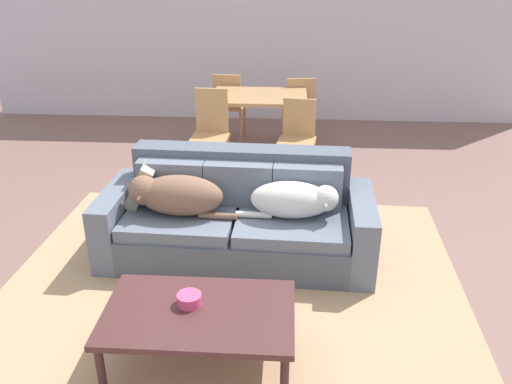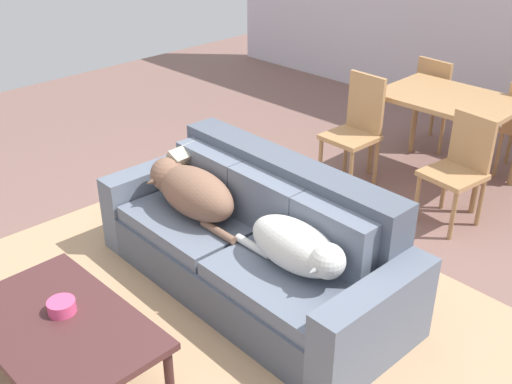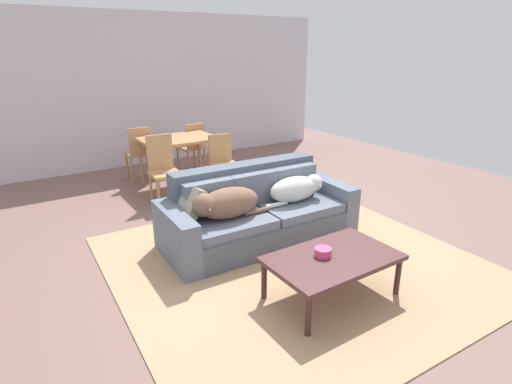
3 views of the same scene
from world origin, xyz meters
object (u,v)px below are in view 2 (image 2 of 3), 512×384
Objects in this scene: bowl_on_coffee_table at (62,307)px; dining_chair_near_right at (460,166)px; couch at (257,244)px; throw_pillow_by_left_arm at (186,166)px; dog_on_left_cushion at (191,190)px; dining_table at (449,106)px; dining_chair_far_left at (437,98)px; dog_on_right_cushion at (298,248)px; dining_chair_near_left at (356,127)px; coffee_table at (60,329)px.

bowl_on_coffee_table is 0.17× the size of dining_chair_near_right.
throw_pillow_by_left_arm is at bearing 176.64° from couch.
bowl_on_coffee_table is (0.32, -1.15, -0.14)m from dog_on_left_cushion.
dining_table is at bearing 86.60° from bowl_on_coffee_table.
dining_chair_far_left is at bearing 99.95° from couch.
throw_pillow_by_left_arm is 2.07m from dining_chair_near_right.
bowl_on_coffee_table is (-0.63, -1.16, -0.13)m from dog_on_right_cushion.
throw_pillow_by_left_arm is 0.43× the size of dining_chair_near_right.
dog_on_left_cushion is 0.96× the size of dining_chair_far_left.
dog_on_right_cushion is at bearing -13.89° from couch.
throw_pillow_by_left_arm is (-1.27, 0.21, 0.02)m from dog_on_right_cushion.
dog_on_right_cushion reaches higher than bowl_on_coffee_table.
dining_table reaches higher than dog_on_right_cushion.
dog_on_left_cushion is at bearing -110.40° from dining_chair_near_right.
bowl_on_coffee_table is 0.17× the size of dining_chair_far_left.
couch is at bearing 18.15° from dog_on_left_cushion.
dog_on_right_cushion is at bearing -83.12° from dining_chair_near_right.
dining_chair_near_right is at bearing -52.34° from dining_table.
dog_on_right_cushion is (0.95, 0.01, -0.02)m from dog_on_left_cushion.
dining_chair_near_right reaches higher than couch.
couch is at bearing -5.49° from throw_pillow_by_left_arm.
dining_chair_near_left is at bearing -170.45° from dining_chair_near_right.
dog_on_left_cushion is 1.00× the size of dining_chair_near_right.
couch is 0.54m from dog_on_right_cushion.
dining_table is at bearing 79.74° from dog_on_left_cushion.
dining_chair_near_left is at bearing 96.74° from coffee_table.
dining_table is at bearing 53.31° from dining_chair_near_left.
dining_chair_far_left reaches higher than bowl_on_coffee_table.
dog_on_left_cushion is 2.47m from dining_table.
bowl_on_coffee_table is (0.63, -1.37, -0.15)m from throw_pillow_by_left_arm.
dining_chair_near_left is at bearing 77.74° from throw_pillow_by_left_arm.
throw_pillow_by_left_arm is 2.51× the size of bowl_on_coffee_table.
throw_pillow_by_left_arm is (-0.80, 0.08, 0.26)m from couch.
couch is 0.85m from throw_pillow_by_left_arm.
coffee_table is 1.01× the size of dining_table.
dining_chair_near_left is (-0.36, 3.01, 0.17)m from coffee_table.
dining_chair_far_left reaches higher than dog_on_left_cushion.
couch is 1.77m from dining_chair_near_right.
dining_chair_far_left reaches higher than dog_on_right_cushion.
couch is at bearing 85.66° from coffee_table.
dog_on_right_cushion is 0.92× the size of dining_chair_near_right.
dining_chair_near_left reaches higher than bowl_on_coffee_table.
couch is 1.74m from dining_chair_near_left.
bowl_on_coffee_table is at bearing -95.26° from couch.
dining_chair_near_right is (0.67, 2.98, 0.04)m from bowl_on_coffee_table.
couch is 2.46× the size of dining_chair_far_left.
dining_table is 0.81m from dining_chair_near_left.
dog_on_left_cushion is 2.31× the size of throw_pillow_by_left_arm.
couch is 1.36m from coffee_table.
bowl_on_coffee_table is (-0.17, -1.29, 0.12)m from couch.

